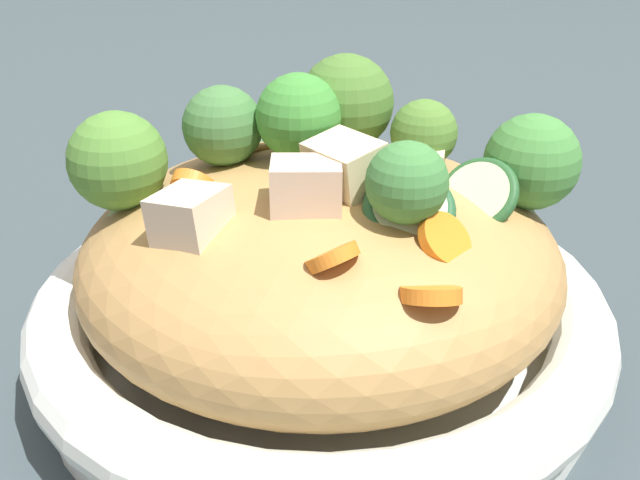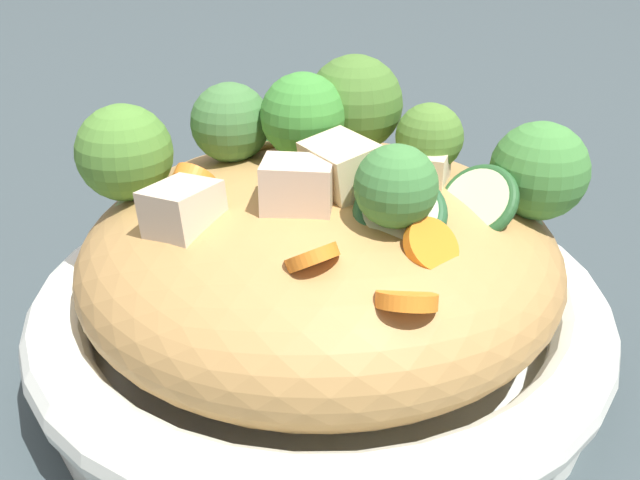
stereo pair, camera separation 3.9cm
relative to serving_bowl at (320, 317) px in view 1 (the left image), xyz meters
name	(u,v)px [view 1 (the left image)]	position (x,y,z in m)	size (l,w,h in m)	color
ground_plane	(320,356)	(0.00, 0.00, -0.03)	(3.00, 3.00, 0.00)	#354245
serving_bowl	(320,317)	(0.00, 0.00, 0.00)	(0.30, 0.30, 0.05)	white
noodle_heap	(320,256)	(0.00, 0.00, 0.04)	(0.25, 0.25, 0.09)	#AF844A
broccoli_florets	(326,140)	(0.01, -0.01, 0.10)	(0.15, 0.26, 0.08)	#9AB26E
carrot_coins	(343,221)	(-0.03, 0.00, 0.07)	(0.22, 0.13, 0.03)	orange
zucchini_slices	(359,178)	(0.01, -0.02, 0.07)	(0.20, 0.15, 0.05)	beige
chicken_chunks	(311,188)	(-0.02, 0.01, 0.09)	(0.07, 0.15, 0.04)	beige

